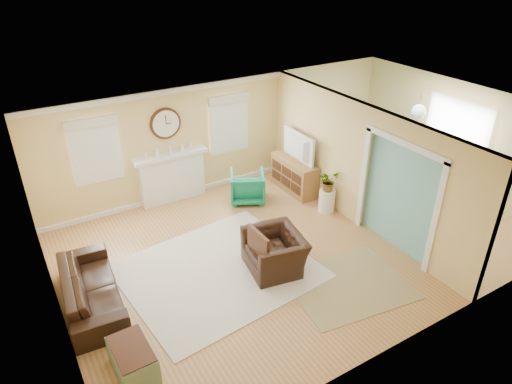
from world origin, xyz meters
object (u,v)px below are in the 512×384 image
Objects in this scene: credenza at (294,175)px; sofa at (91,288)px; dining_table at (395,186)px; eames_chair at (275,252)px; green_chair at (247,186)px.

sofa is at bearing -163.25° from credenza.
credenza reaches higher than sofa.
credenza is (5.16, 1.55, 0.09)m from sofa.
eames_chair is at bearing 113.92° from dining_table.
eames_chair is (3.11, -0.75, 0.04)m from sofa.
green_chair is at bearing 171.00° from eames_chair.
green_chair is (0.84, 2.45, 0.00)m from eames_chair.
credenza is at bearing 148.34° from eames_chair.
sofa is at bearing -93.69° from eames_chair.
credenza reaches higher than green_chair.
eames_chair is 0.80× the size of credenza.
sofa is 3.20m from eames_chair.
eames_chair is at bearing -98.77° from sofa.
credenza is (2.05, 2.31, 0.04)m from eames_chair.
credenza reaches higher than dining_table.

